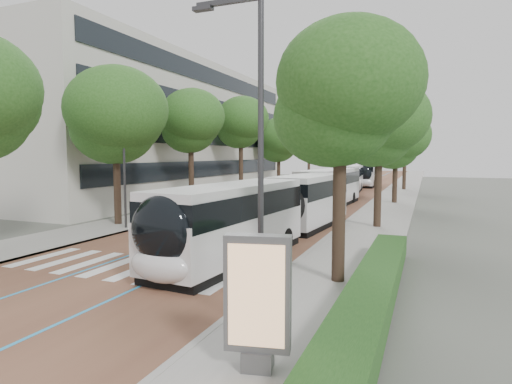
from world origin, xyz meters
TOP-DOWN VIEW (x-y plane):
  - ground at (0.00, 0.00)m, footprint 160.00×160.00m
  - road at (0.00, 40.00)m, footprint 11.00×140.00m
  - sidewalk_left at (-7.50, 40.00)m, footprint 4.00×140.00m
  - sidewalk_right at (7.50, 40.00)m, footprint 4.00×140.00m
  - kerb_left at (-5.60, 40.00)m, footprint 0.20×140.00m
  - kerb_right at (5.60, 40.00)m, footprint 0.20×140.00m
  - zebra_crossing at (0.20, 1.00)m, footprint 10.55×3.60m
  - lane_line_left at (-1.60, 40.00)m, footprint 0.12×126.00m
  - lane_line_right at (1.60, 40.00)m, footprint 0.12×126.00m
  - office_building at (-19.47, 28.00)m, footprint 18.11×40.00m
  - hedge at (9.10, 0.00)m, footprint 1.20×14.00m
  - streetlight_near at (6.62, -3.00)m, footprint 1.82×0.20m
  - streetlight_far at (6.62, 22.00)m, footprint 1.82×0.20m
  - lamp_post_left at (-6.10, 8.00)m, footprint 0.14×0.14m
  - trees_left at (-7.50, 25.48)m, footprint 6.19×60.72m
  - trees_right at (7.70, 22.07)m, footprint 5.39×46.78m
  - lead_bus at (3.28, 7.39)m, footprint 4.08×18.54m
  - bus_queued_0 at (2.72, 23.02)m, footprint 3.21×12.52m
  - bus_queued_1 at (1.98, 36.68)m, footprint 3.35×12.54m
  - bus_queued_2 at (2.40, 49.95)m, footprint 2.90×12.47m
  - ad_panel at (7.40, -4.71)m, footprint 1.37×0.63m

SIDE VIEW (x-z plane):
  - ground at x=0.00m, z-range 0.00..0.00m
  - road at x=0.00m, z-range 0.00..0.02m
  - lane_line_left at x=-1.60m, z-range 0.02..0.03m
  - lane_line_right at x=1.60m, z-range 0.02..0.03m
  - zebra_crossing at x=0.20m, z-range 0.02..0.03m
  - sidewalk_left at x=-7.50m, z-range 0.00..0.12m
  - sidewalk_right at x=7.50m, z-range 0.00..0.12m
  - kerb_left at x=-5.60m, z-range -0.01..0.13m
  - kerb_right at x=5.60m, z-range -0.01..0.13m
  - hedge at x=9.10m, z-range 0.12..0.92m
  - ad_panel at x=7.40m, z-range 0.19..2.93m
  - bus_queued_0 at x=2.72m, z-range 0.02..3.22m
  - bus_queued_1 at x=1.98m, z-range 0.02..3.22m
  - bus_queued_2 at x=2.40m, z-range 0.02..3.22m
  - lead_bus at x=3.28m, z-range 0.03..3.23m
  - lamp_post_left at x=-6.10m, z-range 0.12..8.12m
  - streetlight_near at x=6.62m, z-range 0.82..8.82m
  - streetlight_far at x=6.62m, z-range 0.82..8.82m
  - trees_right at x=7.70m, z-range 1.78..10.05m
  - trees_left at x=-7.50m, z-range 1.84..11.60m
  - office_building at x=-19.47m, z-range 0.00..14.00m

